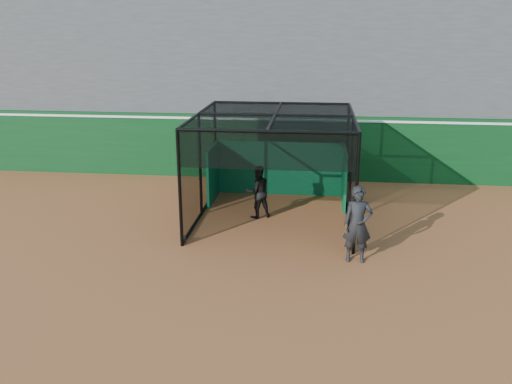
# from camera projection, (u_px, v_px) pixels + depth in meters

# --- Properties ---
(ground) EXTENTS (120.00, 120.00, 0.00)m
(ground) POSITION_uv_depth(u_px,v_px,m) (219.00, 268.00, 13.46)
(ground) COLOR brown
(ground) RESTS_ON ground
(outfield_wall) EXTENTS (50.00, 0.50, 2.50)m
(outfield_wall) POSITION_uv_depth(u_px,v_px,m) (257.00, 145.00, 21.14)
(outfield_wall) COLOR #0A3A16
(outfield_wall) RESTS_ON ground
(grandstand) EXTENTS (50.00, 7.85, 8.95)m
(grandstand) POSITION_uv_depth(u_px,v_px,m) (266.00, 56.00, 23.78)
(grandstand) COLOR #4C4C4F
(grandstand) RESTS_ON ground
(batting_cage) EXTENTS (4.72, 5.24, 3.22)m
(batting_cage) POSITION_uv_depth(u_px,v_px,m) (274.00, 168.00, 16.57)
(batting_cage) COLOR black
(batting_cage) RESTS_ON ground
(batter) EXTENTS (1.02, 0.94, 1.67)m
(batter) POSITION_uv_depth(u_px,v_px,m) (258.00, 192.00, 16.80)
(batter) COLOR black
(batter) RESTS_ON ground
(on_deck_player) EXTENTS (0.73, 0.49, 1.98)m
(on_deck_player) POSITION_uv_depth(u_px,v_px,m) (358.00, 225.00, 13.60)
(on_deck_player) COLOR black
(on_deck_player) RESTS_ON ground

